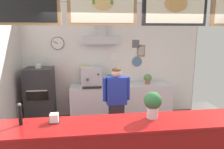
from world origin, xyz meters
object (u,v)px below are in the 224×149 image
at_px(pizza_oven, 40,97).
at_px(potted_basil, 148,78).
at_px(basil_vase, 153,104).
at_px(pepper_grinder, 20,114).
at_px(potted_oregano, 110,79).
at_px(napkin_holder, 54,118).
at_px(espresso_machine, 91,77).
at_px(shop_worker, 116,104).

xyz_separation_m(pizza_oven, potted_basil, (2.72, 0.14, 0.35)).
relative_size(basil_vase, pepper_grinder, 1.28).
xyz_separation_m(pizza_oven, potted_oregano, (1.72, 0.16, 0.36)).
bearing_deg(napkin_holder, basil_vase, -1.10).
bearing_deg(potted_oregano, pizza_oven, -174.77).
bearing_deg(espresso_machine, shop_worker, -70.75).
xyz_separation_m(shop_worker, pepper_grinder, (-1.44, -1.32, 0.37)).
height_order(basil_vase, pepper_grinder, basil_vase).
relative_size(shop_worker, potted_oregano, 5.64).
bearing_deg(napkin_holder, shop_worker, 51.72).
xyz_separation_m(espresso_machine, potted_oregano, (0.47, 0.02, -0.08)).
bearing_deg(espresso_machine, potted_oregano, 2.90).
relative_size(potted_oregano, potted_basil, 1.05).
bearing_deg(shop_worker, basil_vase, 100.14).
xyz_separation_m(potted_oregano, napkin_holder, (-1.05, -2.60, 0.07)).
relative_size(potted_basil, basil_vase, 0.71).
distance_m(potted_oregano, pepper_grinder, 3.01).
distance_m(espresso_machine, pepper_grinder, 2.79).
bearing_deg(potted_basil, potted_oregano, 179.23).
height_order(napkin_holder, pepper_grinder, pepper_grinder).
bearing_deg(pepper_grinder, shop_worker, 42.56).
bearing_deg(potted_oregano, potted_basil, -0.77).
distance_m(potted_basil, napkin_holder, 3.30).
bearing_deg(potted_basil, basil_vase, -105.48).
height_order(potted_oregano, potted_basil, potted_oregano).
bearing_deg(potted_basil, shop_worker, -128.55).
distance_m(shop_worker, pepper_grinder, 1.99).
relative_size(pizza_oven, pepper_grinder, 5.19).
relative_size(potted_oregano, pepper_grinder, 0.96).
relative_size(pizza_oven, basil_vase, 4.07).
bearing_deg(espresso_machine, basil_vase, -73.93).
bearing_deg(potted_oregano, shop_worker, -91.11).
relative_size(napkin_holder, pepper_grinder, 0.46).
xyz_separation_m(potted_basil, pepper_grinder, (-2.47, -2.61, 0.16)).
relative_size(potted_oregano, basil_vase, 0.75).
height_order(shop_worker, basil_vase, shop_worker).
distance_m(potted_basil, basil_vase, 2.72).
relative_size(espresso_machine, potted_oregano, 1.84).
xyz_separation_m(espresso_machine, potted_basil, (1.47, 0.01, -0.09)).
bearing_deg(espresso_machine, pizza_oven, -173.90).
bearing_deg(pepper_grinder, espresso_machine, 69.07).
distance_m(napkin_holder, pepper_grinder, 0.43).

